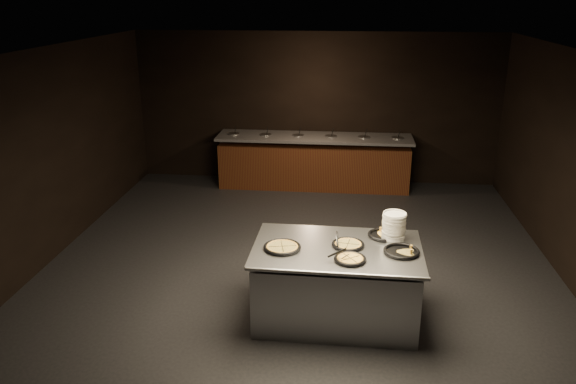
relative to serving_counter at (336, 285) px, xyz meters
name	(u,v)px	position (x,y,z in m)	size (l,w,h in m)	color
room	(299,170)	(-0.53, 1.09, 1.02)	(7.02, 8.02, 2.92)	black
salad_bar	(314,165)	(-0.53, 4.64, 0.01)	(3.70, 0.83, 1.18)	#513013
serving_counter	(336,285)	(0.00, 0.00, 0.00)	(1.90, 1.23, 0.90)	silver
plate_stack	(394,226)	(0.64, 0.29, 0.63)	(0.27, 0.27, 0.32)	silver
pan_veggie_whole	(282,247)	(-0.61, -0.10, 0.49)	(0.42, 0.42, 0.04)	black
pan_cheese_whole	(348,244)	(0.12, 0.05, 0.49)	(0.36, 0.36, 0.04)	black
pan_cheese_slices_a	(383,235)	(0.53, 0.35, 0.49)	(0.36, 0.36, 0.04)	black
pan_cheese_slices_b	(350,259)	(0.14, -0.31, 0.49)	(0.34, 0.34, 0.04)	black
pan_veggie_slices	(401,251)	(0.70, -0.07, 0.49)	(0.39, 0.39, 0.04)	black
server_left	(337,239)	(-0.01, 0.07, 0.54)	(0.10, 0.30, 0.14)	silver
server_right	(341,255)	(0.05, -0.34, 0.54)	(0.31, 0.09, 0.15)	silver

